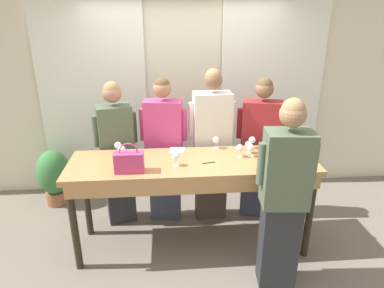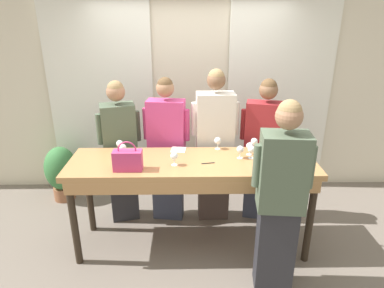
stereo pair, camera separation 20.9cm
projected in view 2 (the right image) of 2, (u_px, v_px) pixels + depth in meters
The scene contains 24 objects.
ground_plane at pixel (192, 243), 3.75m from camera, with size 18.00×18.00×0.00m, color #70665B.
wall_back at pixel (190, 89), 4.55m from camera, with size 12.00×0.06×2.80m.
curtain_panel_left at pixel (101, 95), 4.49m from camera, with size 1.36×0.03×2.69m.
curtain_panel_right at pixel (279, 94), 4.52m from camera, with size 1.36×0.03×2.69m.
tasting_bar at pixel (192, 171), 3.40m from camera, with size 2.44×0.70×0.99m.
wine_bottle at pixel (292, 150), 3.34m from camera, with size 0.08×0.08×0.32m.
handbag at pixel (128, 160), 3.16m from camera, with size 0.27×0.12×0.28m.
wine_glass_front_left at pixel (174, 156), 3.25m from camera, with size 0.07×0.07×0.13m.
wine_glass_front_mid at pixel (123, 148), 3.45m from camera, with size 0.07×0.07×0.13m.
wine_glass_front_right at pixel (218, 141), 3.63m from camera, with size 0.07×0.07×0.13m.
wine_glass_center_left at pixel (250, 146), 3.49m from camera, with size 0.07×0.07×0.13m.
wine_glass_center_mid at pixel (251, 150), 3.40m from camera, with size 0.07×0.07×0.13m.
wine_glass_center_right at pixel (254, 142), 3.61m from camera, with size 0.07×0.07×0.13m.
wine_glass_back_left at pixel (120, 144), 3.55m from camera, with size 0.07×0.07×0.13m.
wine_glass_back_mid at pixel (240, 150), 3.41m from camera, with size 0.07×0.07×0.13m.
wine_glass_back_right at pixel (269, 145), 3.53m from camera, with size 0.07×0.07×0.13m.
napkin at pixel (178, 150), 3.64m from camera, with size 0.17×0.17×0.00m.
pen at pixel (208, 163), 3.32m from camera, with size 0.13×0.03×0.01m.
guest_olive_jacket at pixel (121, 151), 3.92m from camera, with size 0.48×0.34×1.69m.
guest_pink_top at pixel (167, 149), 3.92m from camera, with size 0.53×0.25×1.72m.
guest_cream_sweater at pixel (214, 146), 3.91m from camera, with size 0.53×0.25×1.81m.
guest_striped_shirt at pixel (264, 150), 3.94m from camera, with size 0.56×0.32×1.70m.
host_pouring at pixel (280, 199), 2.86m from camera, with size 0.50×0.30×1.77m.
potted_plant at pixel (61, 171), 4.49m from camera, with size 0.41×0.41×0.74m.
Camera 2 is at (-0.05, -3.08, 2.39)m, focal length 32.00 mm.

